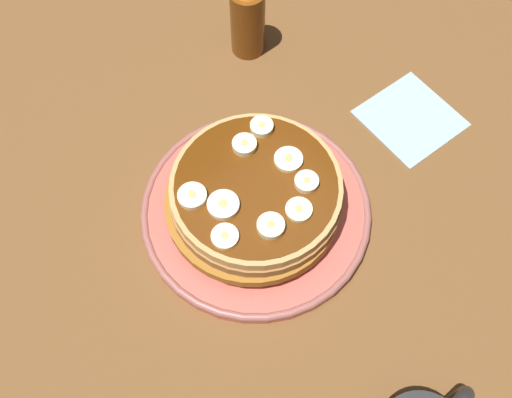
{
  "coord_description": "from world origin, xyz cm",
  "views": [
    {
      "loc": [
        -18.33,
        -22.8,
        58.68
      ],
      "look_at": [
        0.0,
        0.0,
        3.42
      ],
      "focal_mm": 39.03,
      "sensor_mm": 36.0,
      "label": 1
    }
  ],
  "objects_px": {
    "banana_slice_1": "(287,158)",
    "banana_slice_3": "(244,145)",
    "banana_slice_5": "(225,237)",
    "banana_slice_7": "(271,226)",
    "syrup_bottle": "(248,17)",
    "banana_slice_2": "(299,210)",
    "napkin": "(410,118)",
    "pancake_stack": "(254,195)",
    "banana_slice_6": "(192,196)",
    "banana_slice_0": "(222,203)",
    "banana_slice_4": "(306,182)",
    "banana_slice_8": "(262,127)",
    "plate": "(256,209)"
  },
  "relations": [
    {
      "from": "banana_slice_2",
      "to": "syrup_bottle",
      "type": "height_order",
      "value": "syrup_bottle"
    },
    {
      "from": "banana_slice_6",
      "to": "banana_slice_1",
      "type": "bearing_deg",
      "value": -13.58
    },
    {
      "from": "banana_slice_8",
      "to": "banana_slice_7",
      "type": "bearing_deg",
      "value": -124.75
    },
    {
      "from": "banana_slice_2",
      "to": "banana_slice_4",
      "type": "xyz_separation_m",
      "value": [
        0.03,
        0.02,
        0.0
      ]
    },
    {
      "from": "banana_slice_5",
      "to": "syrup_bottle",
      "type": "xyz_separation_m",
      "value": [
        0.22,
        0.24,
        -0.02
      ]
    },
    {
      "from": "banana_slice_2",
      "to": "banana_slice_8",
      "type": "distance_m",
      "value": 0.11
    },
    {
      "from": "plate",
      "to": "banana_slice_6",
      "type": "bearing_deg",
      "value": 155.51
    },
    {
      "from": "syrup_bottle",
      "to": "banana_slice_2",
      "type": "bearing_deg",
      "value": -117.99
    },
    {
      "from": "banana_slice_4",
      "to": "banana_slice_8",
      "type": "relative_size",
      "value": 0.99
    },
    {
      "from": "banana_slice_2",
      "to": "syrup_bottle",
      "type": "relative_size",
      "value": 0.23
    },
    {
      "from": "banana_slice_5",
      "to": "napkin",
      "type": "height_order",
      "value": "banana_slice_5"
    },
    {
      "from": "banana_slice_7",
      "to": "napkin",
      "type": "distance_m",
      "value": 0.27
    },
    {
      "from": "banana_slice_2",
      "to": "banana_slice_3",
      "type": "distance_m",
      "value": 0.1
    },
    {
      "from": "banana_slice_2",
      "to": "banana_slice_8",
      "type": "bearing_deg",
      "value": 71.38
    },
    {
      "from": "banana_slice_5",
      "to": "banana_slice_8",
      "type": "height_order",
      "value": "banana_slice_8"
    },
    {
      "from": "banana_slice_5",
      "to": "banana_slice_3",
      "type": "bearing_deg",
      "value": 41.49
    },
    {
      "from": "banana_slice_3",
      "to": "banana_slice_5",
      "type": "distance_m",
      "value": 0.11
    },
    {
      "from": "pancake_stack",
      "to": "syrup_bottle",
      "type": "bearing_deg",
      "value": 53.02
    },
    {
      "from": "plate",
      "to": "banana_slice_3",
      "type": "distance_m",
      "value": 0.08
    },
    {
      "from": "pancake_stack",
      "to": "banana_slice_1",
      "type": "bearing_deg",
      "value": -0.22
    },
    {
      "from": "banana_slice_0",
      "to": "syrup_bottle",
      "type": "xyz_separation_m",
      "value": [
        0.2,
        0.2,
        -0.02
      ]
    },
    {
      "from": "pancake_stack",
      "to": "napkin",
      "type": "relative_size",
      "value": 1.82
    },
    {
      "from": "banana_slice_0",
      "to": "banana_slice_2",
      "type": "distance_m",
      "value": 0.08
    },
    {
      "from": "banana_slice_8",
      "to": "syrup_bottle",
      "type": "distance_m",
      "value": 0.19
    },
    {
      "from": "banana_slice_7",
      "to": "banana_slice_1",
      "type": "bearing_deg",
      "value": 38.42
    },
    {
      "from": "banana_slice_3",
      "to": "banana_slice_8",
      "type": "relative_size",
      "value": 1.04
    },
    {
      "from": "banana_slice_5",
      "to": "banana_slice_7",
      "type": "height_order",
      "value": "banana_slice_7"
    },
    {
      "from": "banana_slice_3",
      "to": "napkin",
      "type": "relative_size",
      "value": 0.25
    },
    {
      "from": "banana_slice_6",
      "to": "banana_slice_7",
      "type": "bearing_deg",
      "value": -61.95
    },
    {
      "from": "banana_slice_4",
      "to": "banana_slice_8",
      "type": "xyz_separation_m",
      "value": [
        0.01,
        0.09,
        0.0
      ]
    },
    {
      "from": "banana_slice_1",
      "to": "banana_slice_3",
      "type": "bearing_deg",
      "value": 121.91
    },
    {
      "from": "banana_slice_1",
      "to": "banana_slice_4",
      "type": "height_order",
      "value": "banana_slice_4"
    },
    {
      "from": "plate",
      "to": "banana_slice_6",
      "type": "xyz_separation_m",
      "value": [
        -0.06,
        0.03,
        0.06
      ]
    },
    {
      "from": "banana_slice_2",
      "to": "banana_slice_5",
      "type": "height_order",
      "value": "same"
    },
    {
      "from": "banana_slice_6",
      "to": "napkin",
      "type": "bearing_deg",
      "value": -8.95
    },
    {
      "from": "banana_slice_1",
      "to": "syrup_bottle",
      "type": "bearing_deg",
      "value": 62.35
    },
    {
      "from": "banana_slice_0",
      "to": "banana_slice_3",
      "type": "xyz_separation_m",
      "value": [
        0.06,
        0.04,
        0.0
      ]
    },
    {
      "from": "banana_slice_2",
      "to": "syrup_bottle",
      "type": "distance_m",
      "value": 0.3
    },
    {
      "from": "banana_slice_3",
      "to": "syrup_bottle",
      "type": "distance_m",
      "value": 0.21
    },
    {
      "from": "pancake_stack",
      "to": "banana_slice_3",
      "type": "distance_m",
      "value": 0.06
    },
    {
      "from": "plate",
      "to": "banana_slice_2",
      "type": "bearing_deg",
      "value": -75.11
    },
    {
      "from": "banana_slice_3",
      "to": "banana_slice_2",
      "type": "bearing_deg",
      "value": -93.0
    },
    {
      "from": "banana_slice_2",
      "to": "plate",
      "type": "bearing_deg",
      "value": 104.89
    },
    {
      "from": "napkin",
      "to": "banana_slice_5",
      "type": "bearing_deg",
      "value": -178.09
    },
    {
      "from": "banana_slice_2",
      "to": "banana_slice_4",
      "type": "height_order",
      "value": "banana_slice_4"
    },
    {
      "from": "plate",
      "to": "banana_slice_3",
      "type": "relative_size",
      "value": 9.74
    },
    {
      "from": "banana_slice_6",
      "to": "plate",
      "type": "bearing_deg",
      "value": -24.49
    },
    {
      "from": "banana_slice_2",
      "to": "banana_slice_6",
      "type": "xyz_separation_m",
      "value": [
        -0.08,
        0.08,
        0.0
      ]
    },
    {
      "from": "syrup_bottle",
      "to": "banana_slice_1",
      "type": "bearing_deg",
      "value": -117.65
    },
    {
      "from": "banana_slice_3",
      "to": "banana_slice_6",
      "type": "bearing_deg",
      "value": -169.18
    }
  ]
}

